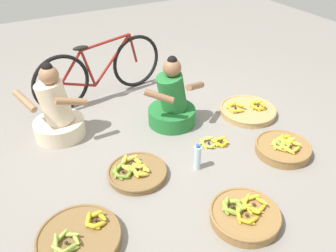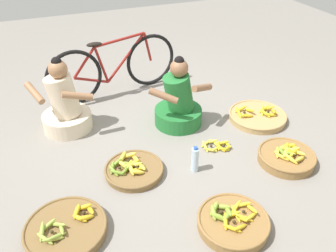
% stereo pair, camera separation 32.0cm
% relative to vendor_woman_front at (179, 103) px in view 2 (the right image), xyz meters
% --- Properties ---
extents(ground_plane, '(10.00, 10.00, 0.00)m').
position_rel_vendor_woman_front_xyz_m(ground_plane, '(-0.32, -0.30, -0.25)').
color(ground_plane, gray).
extents(vendor_woman_front, '(0.73, 0.52, 0.79)m').
position_rel_vendor_woman_front_xyz_m(vendor_woman_front, '(0.00, 0.00, 0.00)').
color(vendor_woman_front, '#237233').
rests_on(vendor_woman_front, ground).
extents(vendor_woman_behind, '(0.63, 0.52, 0.83)m').
position_rel_vendor_woman_front_xyz_m(vendor_woman_behind, '(-1.15, 0.35, 0.01)').
color(vendor_woman_behind, beige).
rests_on(vendor_woman_behind, ground).
extents(bicycle_leaning, '(1.69, 0.32, 0.73)m').
position_rel_vendor_woman_front_xyz_m(bicycle_leaning, '(-0.47, 0.93, 0.10)').
color(bicycle_leaning, black).
rests_on(bicycle_leaning, ground).
extents(banana_basket_back_right, '(0.54, 0.54, 0.18)m').
position_rel_vendor_woman_front_xyz_m(banana_basket_back_right, '(0.70, -1.00, -0.19)').
color(banana_basket_back_right, olive).
rests_on(banana_basket_back_right, ground).
extents(banana_basket_front_right, '(0.54, 0.54, 0.14)m').
position_rel_vendor_woman_front_xyz_m(banana_basket_front_right, '(-0.71, -0.61, -0.21)').
color(banana_basket_front_right, brown).
rests_on(banana_basket_front_right, ground).
extents(banana_basket_near_bicycle, '(0.62, 0.62, 0.15)m').
position_rel_vendor_woman_front_xyz_m(banana_basket_near_bicycle, '(-1.38, -1.08, -0.21)').
color(banana_basket_near_bicycle, brown).
rests_on(banana_basket_near_bicycle, ground).
extents(banana_basket_back_left, '(0.55, 0.55, 0.16)m').
position_rel_vendor_woman_front_xyz_m(banana_basket_back_left, '(-0.18, -1.49, -0.20)').
color(banana_basket_back_left, olive).
rests_on(banana_basket_back_left, ground).
extents(banana_basket_near_vendor, '(0.65, 0.65, 0.15)m').
position_rel_vendor_woman_front_xyz_m(banana_basket_near_vendor, '(0.87, -0.26, -0.21)').
color(banana_basket_near_vendor, tan).
rests_on(banana_basket_near_vendor, ground).
extents(loose_bananas_front_left, '(0.30, 0.24, 0.08)m').
position_rel_vendor_woman_front_xyz_m(loose_bananas_front_left, '(0.19, -0.57, -0.23)').
color(loose_bananas_front_left, yellow).
rests_on(loose_bananas_front_left, ground).
extents(water_bottle, '(0.07, 0.07, 0.27)m').
position_rel_vendor_woman_front_xyz_m(water_bottle, '(-0.17, -0.79, -0.13)').
color(water_bottle, silver).
rests_on(water_bottle, ground).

